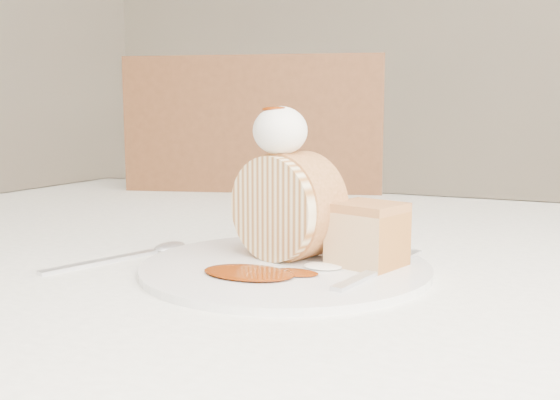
% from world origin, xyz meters
% --- Properties ---
extents(table, '(1.40, 0.90, 0.75)m').
position_xyz_m(table, '(0.00, 0.20, 0.66)').
color(table, white).
rests_on(table, ground).
extents(chair_far, '(0.58, 0.58, 0.99)m').
position_xyz_m(chair_far, '(-0.33, 0.68, 0.57)').
color(chair_far, brown).
rests_on(chair_far, ground).
extents(plate, '(0.33, 0.33, 0.01)m').
position_xyz_m(plate, '(-0.00, 0.07, 0.75)').
color(plate, white).
rests_on(plate, table).
extents(roulade_slice, '(0.11, 0.08, 0.10)m').
position_xyz_m(roulade_slice, '(-0.01, 0.09, 0.81)').
color(roulade_slice, beige).
rests_on(roulade_slice, plate).
extents(cake_chunk, '(0.07, 0.07, 0.05)m').
position_xyz_m(cake_chunk, '(0.07, 0.09, 0.78)').
color(cake_chunk, '#C27D49').
rests_on(cake_chunk, plate).
extents(whipped_cream, '(0.05, 0.05, 0.04)m').
position_xyz_m(whipped_cream, '(-0.02, 0.08, 0.88)').
color(whipped_cream, white).
rests_on(whipped_cream, roulade_slice).
extents(caramel_drizzle, '(0.03, 0.02, 0.01)m').
position_xyz_m(caramel_drizzle, '(-0.02, 0.08, 0.90)').
color(caramel_drizzle, '#6E2404').
rests_on(caramel_drizzle, whipped_cream).
extents(caramel_pool, '(0.09, 0.07, 0.00)m').
position_xyz_m(caramel_pool, '(-0.02, 0.02, 0.76)').
color(caramel_pool, '#6E2404').
rests_on(caramel_pool, plate).
extents(fork, '(0.05, 0.16, 0.00)m').
position_xyz_m(fork, '(0.08, 0.05, 0.76)').
color(fork, silver).
rests_on(fork, plate).
extents(spoon, '(0.07, 0.15, 0.00)m').
position_xyz_m(spoon, '(-0.17, 0.02, 0.75)').
color(spoon, silver).
rests_on(spoon, table).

